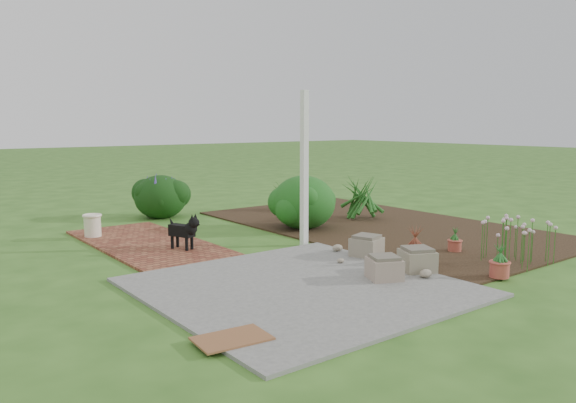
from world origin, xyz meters
TOP-DOWN VIEW (x-y plane):
  - ground at (0.00, 0.00)m, footprint 80.00×80.00m
  - concrete_patio at (-1.25, -1.75)m, footprint 3.50×3.50m
  - brick_path at (-1.70, 1.75)m, footprint 1.60×3.50m
  - garden_bed at (2.50, 0.50)m, footprint 4.00×7.00m
  - veranda_post at (0.30, 0.10)m, footprint 0.10×0.10m
  - stone_trough_near at (-0.24, -2.17)m, footprint 0.52×0.52m
  - stone_trough_mid at (0.41, -2.15)m, footprint 0.54×0.54m
  - stone_trough_far at (0.48, -1.15)m, footprint 0.50×0.50m
  - coir_doormat at (-2.81, -2.70)m, footprint 0.71×0.49m
  - black_dog at (-1.46, 0.87)m, footprint 0.34×0.58m
  - cream_ceramic_urn at (-2.26, 2.73)m, footprint 0.31×0.31m
  - evergreen_shrub at (1.18, 1.20)m, footprint 1.46×1.46m
  - agapanthus_clump_back at (2.76, 1.27)m, footprint 1.21×1.21m
  - agapanthus_clump_front at (2.23, 3.15)m, footprint 1.12×1.12m
  - pink_flower_patch at (1.85, -2.69)m, footprint 1.21×1.21m
  - terracotta_pot_bronze at (0.68, -1.88)m, footprint 0.32×0.32m
  - terracotta_pot_small_left at (1.82, -1.72)m, footprint 0.24×0.24m
  - terracotta_pot_small_right at (1.02, -2.98)m, footprint 0.26×0.26m
  - purple_flowering_bush at (-0.39, 4.05)m, footprint 1.23×1.23m

SIDE VIEW (x-z plane):
  - ground at x=0.00m, z-range 0.00..0.00m
  - garden_bed at x=2.50m, z-range 0.00..0.03m
  - concrete_patio at x=-1.25m, z-range 0.00..0.04m
  - brick_path at x=-1.70m, z-range 0.00..0.04m
  - coir_doormat at x=-2.81m, z-range 0.04..0.06m
  - terracotta_pot_small_left at x=1.82m, z-range 0.03..0.20m
  - terracotta_pot_small_right at x=1.02m, z-range 0.03..0.24m
  - terracotta_pot_bronze at x=0.68m, z-range 0.03..0.26m
  - stone_trough_near at x=-0.24m, z-range 0.04..0.30m
  - stone_trough_far at x=0.48m, z-range 0.04..0.31m
  - stone_trough_mid at x=0.41m, z-range 0.04..0.31m
  - cream_ceramic_urn at x=-2.26m, z-range 0.04..0.42m
  - pink_flower_patch at x=1.85m, z-range 0.03..0.67m
  - black_dog at x=-1.46m, z-range 0.09..0.61m
  - agapanthus_clump_front at x=2.23m, z-range 0.03..0.78m
  - purple_flowering_bush at x=-0.39m, z-range 0.00..0.93m
  - evergreen_shrub at x=1.18m, z-range 0.03..1.04m
  - agapanthus_clump_back at x=2.76m, z-range 0.03..1.06m
  - veranda_post at x=0.30m, z-range 0.00..2.50m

